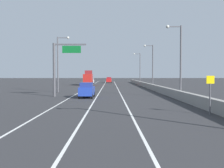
{
  "coord_description": "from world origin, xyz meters",
  "views": [
    {
      "loc": [
        -0.1,
        -3.25,
        3.1
      ],
      "look_at": [
        0.18,
        42.92,
        1.4
      ],
      "focal_mm": 41.61,
      "sensor_mm": 36.0,
      "label": 1
    }
  ],
  "objects": [
    {
      "name": "car_silver_1",
      "position": [
        -6.29,
        80.78,
        0.98
      ],
      "size": [
        1.93,
        4.23,
        1.96
      ],
      "color": "#B7B7BC",
      "rests_on": "ground_plane"
    },
    {
      "name": "lane_stripe_left",
      "position": [
        -5.5,
        55.0,
        0.0
      ],
      "size": [
        0.16,
        130.0,
        0.0
      ],
      "primitive_type": "cube",
      "color": "silver",
      "rests_on": "ground_plane"
    },
    {
      "name": "lamp_post_right_fourth",
      "position": [
        8.81,
        77.08,
        5.59
      ],
      "size": [
        2.14,
        0.44,
        9.69
      ],
      "color": "#4C4C51",
      "rests_on": "ground_plane"
    },
    {
      "name": "box_truck",
      "position": [
        -6.52,
        71.69,
        1.96
      ],
      "size": [
        2.68,
        8.61,
        4.29
      ],
      "color": "#A51E19",
      "rests_on": "ground_plane"
    },
    {
      "name": "speed_advisory_sign",
      "position": [
        7.5,
        16.39,
        1.76
      ],
      "size": [
        0.6,
        0.11,
        3.0
      ],
      "color": "#4C4C51",
      "rests_on": "ground_plane"
    },
    {
      "name": "lamp_post_right_third",
      "position": [
        9.02,
        54.27,
        5.59
      ],
      "size": [
        2.14,
        0.44,
        9.69
      ],
      "color": "#4C4C51",
      "rests_on": "ground_plane"
    },
    {
      "name": "lamp_post_right_second",
      "position": [
        9.06,
        31.47,
        5.59
      ],
      "size": [
        2.14,
        0.44,
        9.69
      ],
      "color": "#4C4C51",
      "rests_on": "ground_plane"
    },
    {
      "name": "car_blue_2",
      "position": [
        -3.25,
        31.38,
        1.01
      ],
      "size": [
        1.94,
        4.4,
        2.03
      ],
      "color": "#1E389E",
      "rests_on": "ground_plane"
    },
    {
      "name": "car_red_0",
      "position": [
        -0.67,
        93.35,
        1.05
      ],
      "size": [
        2.02,
        4.3,
        2.12
      ],
      "color": "red",
      "rests_on": "ground_plane"
    },
    {
      "name": "overhead_sign_gantry",
      "position": [
        -7.26,
        33.19,
        4.73
      ],
      "size": [
        4.68,
        0.36,
        7.5
      ],
      "color": "#47474C",
      "rests_on": "ground_plane"
    },
    {
      "name": "lamp_post_left_mid",
      "position": [
        -9.0,
        42.03,
        5.59
      ],
      "size": [
        2.14,
        0.44,
        9.69
      ],
      "color": "#4C4C51",
      "rests_on": "ground_plane"
    },
    {
      "name": "lane_stripe_right",
      "position": [
        1.5,
        55.0,
        0.0
      ],
      "size": [
        0.16,
        130.0,
        0.0
      ],
      "primitive_type": "cube",
      "color": "silver",
      "rests_on": "ground_plane"
    },
    {
      "name": "jersey_barrier_right",
      "position": [
        8.4,
        40.0,
        0.55
      ],
      "size": [
        0.6,
        120.0,
        1.1
      ],
      "primitive_type": "cube",
      "color": "gray",
      "rests_on": "ground_plane"
    },
    {
      "name": "lane_stripe_center",
      "position": [
        -2.0,
        55.0,
        0.0
      ],
      "size": [
        0.16,
        130.0,
        0.0
      ],
      "primitive_type": "cube",
      "color": "silver",
      "rests_on": "ground_plane"
    },
    {
      "name": "ground_plane",
      "position": [
        0.0,
        64.0,
        0.0
      ],
      "size": [
        320.0,
        320.0,
        0.0
      ],
      "primitive_type": "plane",
      "color": "#2D2D30"
    }
  ]
}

